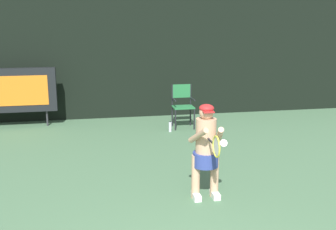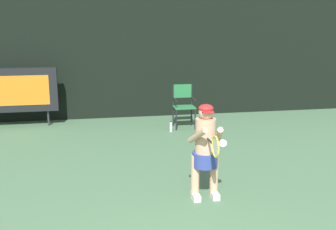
# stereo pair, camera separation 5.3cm
# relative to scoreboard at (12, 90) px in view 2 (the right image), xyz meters

# --- Properties ---
(backdrop_screen) EXTENTS (18.00, 0.12, 3.66)m
(backdrop_screen) POSITION_rel_scoreboard_xyz_m (2.74, 0.62, 0.86)
(backdrop_screen) COLOR black
(backdrop_screen) RESTS_ON ground
(scoreboard) EXTENTS (2.20, 0.21, 1.50)m
(scoreboard) POSITION_rel_scoreboard_xyz_m (0.00, 0.00, 0.00)
(scoreboard) COLOR black
(scoreboard) RESTS_ON ground
(umpire_chair) EXTENTS (0.52, 0.44, 1.08)m
(umpire_chair) POSITION_rel_scoreboard_xyz_m (4.21, -0.79, -0.33)
(umpire_chair) COLOR black
(umpire_chair) RESTS_ON ground
(water_bottle) EXTENTS (0.07, 0.07, 0.27)m
(water_bottle) POSITION_rel_scoreboard_xyz_m (3.82, -1.16, -0.82)
(water_bottle) COLOR silver
(water_bottle) RESTS_ON ground
(tennis_player) EXTENTS (0.53, 0.61, 1.47)m
(tennis_player) POSITION_rel_scoreboard_xyz_m (3.62, -5.02, -0.14)
(tennis_player) COLOR white
(tennis_player) RESTS_ON ground
(tennis_racket) EXTENTS (0.03, 0.60, 0.31)m
(tennis_racket) POSITION_rel_scoreboard_xyz_m (3.61, -5.53, 0.04)
(tennis_racket) COLOR black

